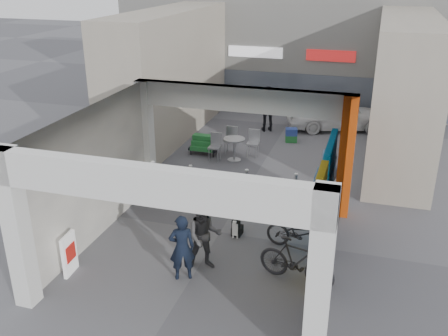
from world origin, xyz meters
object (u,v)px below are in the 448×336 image
(cafe_set, at_px, (233,148))
(bicycle_front, at_px, (301,233))
(produce_stand, at_px, (204,147))
(man_elderly, at_px, (327,179))
(man_with_dog, at_px, (182,248))
(white_van, at_px, (337,113))
(man_back_turned, at_px, (204,236))
(bicycle_rear, at_px, (297,261))
(border_collie, at_px, (236,227))
(man_crates, at_px, (268,109))

(cafe_set, xyz_separation_m, bicycle_front, (3.40, -5.76, 0.11))
(produce_stand, distance_m, man_elderly, 5.87)
(produce_stand, relative_size, man_with_dog, 0.67)
(white_van, bearing_deg, cafe_set, 125.76)
(produce_stand, height_order, man_back_turned, man_back_turned)
(man_with_dog, bearing_deg, man_elderly, -147.78)
(cafe_set, distance_m, bicycle_rear, 7.97)
(border_collie, xyz_separation_m, man_crates, (-1.12, 8.96, 0.71))
(border_collie, xyz_separation_m, bicycle_rear, (1.83, -1.58, 0.28))
(produce_stand, distance_m, bicycle_rear, 8.49)
(border_collie, height_order, white_van, white_van)
(man_back_turned, distance_m, bicycle_front, 2.52)
(produce_stand, height_order, man_elderly, man_elderly)
(man_back_turned, xyz_separation_m, bicycle_rear, (2.15, 0.05, -0.31))
(man_with_dog, bearing_deg, bicycle_front, -166.70)
(man_crates, bearing_deg, border_collie, 73.49)
(man_with_dog, xyz_separation_m, man_elderly, (2.73, 4.50, 0.13))
(border_collie, bearing_deg, man_with_dog, -102.81)
(man_with_dog, height_order, man_elderly, man_elderly)
(man_back_turned, xyz_separation_m, man_crates, (-0.79, 10.59, 0.12))
(border_collie, distance_m, bicycle_front, 1.73)
(man_back_turned, bearing_deg, man_with_dog, -145.01)
(cafe_set, distance_m, man_crates, 3.49)
(bicycle_rear, bearing_deg, border_collie, 63.32)
(man_back_turned, relative_size, bicycle_rear, 0.94)
(produce_stand, distance_m, border_collie, 6.20)
(man_with_dog, distance_m, man_back_turned, 0.64)
(border_collie, relative_size, man_with_dog, 0.41)
(produce_stand, xyz_separation_m, man_crates, (1.70, 3.44, 0.69))
(produce_stand, height_order, man_crates, man_crates)
(man_elderly, relative_size, bicycle_rear, 1.02)
(man_back_turned, xyz_separation_m, man_elderly, (2.39, 3.96, 0.07))
(man_back_turned, height_order, bicycle_front, man_back_turned)
(produce_stand, relative_size, man_crates, 0.55)
(border_collie, xyz_separation_m, bicycle_front, (1.71, -0.19, 0.21))
(cafe_set, bearing_deg, produce_stand, -177.56)
(man_with_dog, height_order, white_van, man_with_dog)
(border_collie, relative_size, man_back_turned, 0.39)
(man_crates, height_order, bicycle_rear, man_crates)
(man_crates, xyz_separation_m, bicycle_rear, (2.95, -10.54, -0.43))
(produce_stand, bearing_deg, border_collie, -65.54)
(man_elderly, bearing_deg, cafe_set, 123.79)
(man_back_turned, height_order, man_crates, man_crates)
(white_van, bearing_deg, man_elderly, 165.39)
(produce_stand, relative_size, man_back_turned, 0.63)
(cafe_set, height_order, bicycle_front, cafe_set)
(border_collie, distance_m, man_elderly, 3.18)
(cafe_set, xyz_separation_m, man_back_turned, (1.37, -7.20, 0.50))
(border_collie, distance_m, man_crates, 9.06)
(man_elderly, xyz_separation_m, white_van, (-0.41, 7.75, -0.21))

